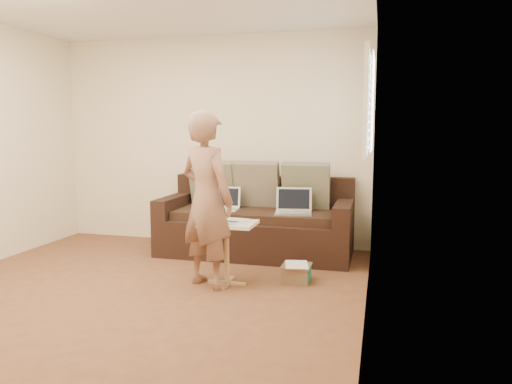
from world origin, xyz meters
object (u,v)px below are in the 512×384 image
(striped_box, at_px, (296,273))
(person, at_px, (207,200))
(sofa, at_px, (256,218))
(laptop_white, at_px, (222,210))
(drinking_glass, at_px, (213,213))
(side_table, at_px, (227,253))
(laptop_silver, at_px, (293,214))

(striped_box, bearing_deg, person, -157.82)
(sofa, bearing_deg, person, -96.53)
(sofa, height_order, laptop_white, sofa)
(laptop_white, bearing_deg, drinking_glass, -80.26)
(side_table, bearing_deg, laptop_white, 110.54)
(side_table, xyz_separation_m, striped_box, (0.62, 0.23, -0.21))
(laptop_silver, relative_size, striped_box, 1.48)
(drinking_glass, bearing_deg, laptop_white, 103.66)
(laptop_silver, distance_m, drinking_glass, 1.10)
(striped_box, bearing_deg, laptop_silver, 102.90)
(laptop_silver, relative_size, side_table, 0.67)
(sofa, relative_size, side_table, 3.69)
(person, xyz_separation_m, drinking_glass, (0.00, 0.16, -0.15))
(side_table, bearing_deg, drinking_glass, 153.52)
(laptop_silver, height_order, person, person)
(laptop_silver, distance_m, person, 1.27)
(laptop_white, bearing_deg, person, -82.19)
(side_table, bearing_deg, person, -151.77)
(laptop_silver, distance_m, side_table, 1.11)
(laptop_white, distance_m, drinking_glass, 1.01)
(laptop_white, xyz_separation_m, drinking_glass, (0.24, -0.97, 0.14))
(sofa, bearing_deg, striped_box, -55.00)
(person, height_order, side_table, person)
(laptop_white, distance_m, side_table, 1.15)
(sofa, xyz_separation_m, person, (-0.14, -1.23, 0.38))
(person, bearing_deg, laptop_silver, -94.40)
(drinking_glass, bearing_deg, laptop_silver, 56.37)
(sofa, xyz_separation_m, laptop_silver, (0.47, -0.16, 0.10))
(laptop_silver, distance_m, striped_box, 0.89)
(laptop_white, height_order, striped_box, laptop_white)
(person, bearing_deg, sofa, -71.48)
(laptop_white, relative_size, drinking_glass, 3.02)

